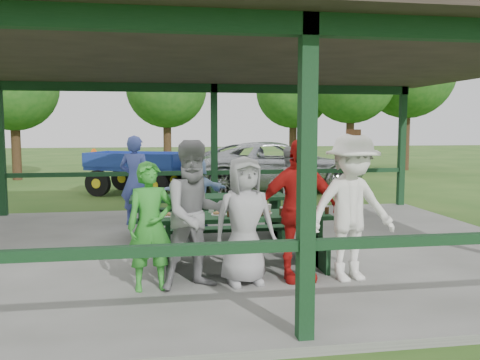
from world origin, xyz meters
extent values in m
plane|color=#264F18|center=(0.00, 0.00, 0.00)|extent=(90.00, 90.00, 0.00)
cube|color=#62625D|center=(0.00, 0.00, 0.05)|extent=(10.00, 8.00, 0.10)
cube|color=black|center=(0.00, -3.80, 1.60)|extent=(0.15, 0.15, 3.00)
cube|color=black|center=(-4.80, 3.80, 1.60)|extent=(0.15, 0.15, 3.00)
cube|color=black|center=(0.00, 3.80, 1.60)|extent=(0.15, 0.15, 3.00)
cube|color=black|center=(4.80, 3.80, 1.60)|extent=(0.15, 0.15, 3.00)
cube|color=black|center=(-2.40, -3.80, 1.00)|extent=(4.65, 0.10, 0.10)
cube|color=black|center=(-2.40, 3.80, 1.00)|extent=(4.65, 0.10, 0.10)
cube|color=black|center=(2.40, 3.80, 1.00)|extent=(4.65, 0.10, 0.10)
cube|color=black|center=(0.00, -3.80, 3.00)|extent=(9.80, 0.15, 0.20)
cube|color=black|center=(0.00, 3.80, 3.00)|extent=(9.80, 0.15, 0.20)
cube|color=black|center=(0.00, 0.00, 3.22)|extent=(10.60, 8.60, 0.24)
cube|color=black|center=(-0.16, -1.20, 0.82)|extent=(2.48, 0.75, 0.06)
cube|color=black|center=(-0.16, -1.75, 0.53)|extent=(2.48, 0.28, 0.05)
cube|color=black|center=(-0.16, -0.65, 0.53)|extent=(2.48, 0.28, 0.05)
cube|color=black|center=(-1.22, -1.20, 0.47)|extent=(0.06, 0.70, 0.75)
cube|color=black|center=(0.90, -1.20, 0.47)|extent=(0.06, 0.70, 0.75)
cube|color=black|center=(-1.22, -1.20, 0.33)|extent=(0.06, 1.39, 0.45)
cube|color=black|center=(0.90, -1.20, 0.33)|extent=(0.06, 1.39, 0.45)
cube|color=black|center=(-0.44, 0.80, 0.82)|extent=(2.80, 0.75, 0.06)
cube|color=black|center=(-0.44, 0.25, 0.53)|extent=(2.80, 0.28, 0.05)
cube|color=black|center=(-0.44, 1.35, 0.53)|extent=(2.80, 0.28, 0.05)
cube|color=black|center=(-1.66, 0.80, 0.47)|extent=(0.06, 0.70, 0.75)
cube|color=black|center=(0.79, 0.80, 0.47)|extent=(0.06, 0.70, 0.75)
cube|color=black|center=(-1.66, 0.80, 0.33)|extent=(0.06, 1.39, 0.45)
cube|color=black|center=(0.79, 0.80, 0.33)|extent=(0.06, 1.39, 0.45)
cylinder|color=white|center=(-1.22, -1.20, 0.86)|extent=(0.22, 0.22, 0.01)
torus|color=olive|center=(-1.26, -1.22, 0.88)|extent=(0.10, 0.10, 0.03)
torus|color=olive|center=(-1.18, -1.22, 0.88)|extent=(0.10, 0.10, 0.03)
torus|color=olive|center=(-1.22, -1.16, 0.88)|extent=(0.10, 0.10, 0.03)
cylinder|color=white|center=(-0.50, -1.20, 0.86)|extent=(0.22, 0.22, 0.01)
torus|color=olive|center=(-0.54, -1.22, 0.88)|extent=(0.10, 0.10, 0.03)
torus|color=olive|center=(-0.46, -1.22, 0.88)|extent=(0.10, 0.10, 0.03)
torus|color=olive|center=(-0.50, -1.16, 0.88)|extent=(0.10, 0.10, 0.03)
cylinder|color=white|center=(0.16, -1.20, 0.86)|extent=(0.22, 0.22, 0.01)
torus|color=olive|center=(0.12, -1.22, 0.88)|extent=(0.10, 0.10, 0.03)
torus|color=olive|center=(0.20, -1.22, 0.88)|extent=(0.10, 0.10, 0.03)
torus|color=olive|center=(0.16, -1.16, 0.88)|extent=(0.10, 0.10, 0.03)
cylinder|color=white|center=(0.93, -1.20, 0.86)|extent=(0.22, 0.22, 0.01)
torus|color=olive|center=(0.89, -1.22, 0.88)|extent=(0.10, 0.10, 0.03)
torus|color=olive|center=(0.97, -1.22, 0.88)|extent=(0.10, 0.10, 0.03)
torus|color=olive|center=(0.93, -1.16, 0.88)|extent=(0.10, 0.10, 0.03)
cylinder|color=#381E0F|center=(-0.38, -1.38, 0.90)|extent=(0.06, 0.06, 0.10)
cylinder|color=#381E0F|center=(-0.12, -1.38, 0.90)|extent=(0.06, 0.06, 0.10)
cylinder|color=#381E0F|center=(0.07, -1.38, 0.90)|extent=(0.06, 0.06, 0.10)
cylinder|color=#381E0F|center=(0.37, -1.38, 0.90)|extent=(0.06, 0.06, 0.10)
cylinder|color=#381E0F|center=(0.87, -1.38, 0.90)|extent=(0.06, 0.06, 0.10)
cylinder|color=#381E0F|center=(1.04, -1.38, 0.90)|extent=(0.06, 0.06, 0.10)
cone|color=white|center=(-0.94, -1.00, 0.90)|extent=(0.09, 0.09, 0.10)
cone|color=white|center=(-0.59, -1.00, 0.90)|extent=(0.09, 0.09, 0.10)
cone|color=white|center=(-0.15, -1.00, 0.90)|extent=(0.09, 0.09, 0.10)
cone|color=white|center=(0.27, -1.00, 0.90)|extent=(0.09, 0.09, 0.10)
imported|color=#2E8F2A|center=(-1.45, -2.10, 0.89)|extent=(0.63, 0.46, 1.58)
imported|color=gray|center=(-0.89, -2.11, 1.02)|extent=(1.05, 0.92, 1.84)
imported|color=#99999C|center=(-0.28, -2.05, 0.91)|extent=(0.86, 0.63, 1.63)
imported|color=#AA1411|center=(0.43, -2.00, 1.02)|extent=(1.09, 0.46, 1.85)
imported|color=white|center=(1.12, -2.12, 1.05)|extent=(1.33, 0.90, 1.91)
cylinder|color=#51311B|center=(1.12, -2.12, 1.95)|extent=(0.37, 0.37, 0.02)
cylinder|color=#51311B|center=(1.12, -2.12, 2.01)|extent=(0.22, 0.22, 0.11)
imported|color=#98BBEC|center=(-0.60, 1.64, 0.82)|extent=(1.39, 0.75, 1.43)
imported|color=#3C4B9E|center=(-1.80, 2.18, 1.01)|extent=(0.78, 0.65, 1.82)
imported|color=gray|center=(1.27, 1.66, 0.90)|extent=(0.81, 0.65, 1.60)
imported|color=silver|center=(2.47, 7.79, 0.81)|extent=(6.01, 3.18, 1.61)
cube|color=navy|center=(-1.95, 7.77, 0.83)|extent=(3.26, 2.55, 0.13)
cube|color=navy|center=(-2.26, 7.11, 1.09)|extent=(2.67, 1.28, 0.42)
cube|color=navy|center=(-1.65, 8.43, 1.09)|extent=(2.67, 1.28, 0.42)
cube|color=navy|center=(-3.28, 8.38, 1.09)|extent=(0.67, 1.35, 0.42)
cube|color=navy|center=(-0.63, 7.16, 1.09)|extent=(0.67, 1.35, 0.42)
cylinder|color=black|center=(-3.13, 7.45, 0.40)|extent=(0.80, 0.50, 0.79)
cylinder|color=yellow|center=(-3.13, 7.45, 0.40)|extent=(0.36, 0.33, 0.29)
cylinder|color=black|center=(-2.48, 8.87, 0.40)|extent=(0.80, 0.50, 0.79)
cylinder|color=yellow|center=(-2.48, 8.87, 0.40)|extent=(0.36, 0.33, 0.29)
cylinder|color=black|center=(-1.43, 6.67, 0.40)|extent=(0.80, 0.50, 0.79)
cylinder|color=yellow|center=(-1.43, 6.67, 0.40)|extent=(0.36, 0.33, 0.29)
cylinder|color=black|center=(-0.78, 8.08, 0.40)|extent=(0.80, 0.50, 0.79)
cylinder|color=yellow|center=(-0.78, 8.08, 0.40)|extent=(0.36, 0.33, 0.29)
cube|color=navy|center=(-0.16, 6.94, 0.73)|extent=(0.98, 0.51, 0.08)
cone|color=#F2590C|center=(-3.33, 8.40, 1.20)|extent=(0.19, 0.39, 0.42)
cylinder|color=#321F14|center=(-6.83, 12.89, 1.35)|extent=(0.36, 0.36, 2.69)
sphere|color=#1A5015|center=(-6.83, 12.89, 3.66)|extent=(3.45, 3.45, 3.45)
cylinder|color=#321F14|center=(-0.87, 15.09, 1.41)|extent=(0.36, 0.36, 2.83)
sphere|color=#1A5015|center=(-0.87, 15.09, 3.85)|extent=(3.62, 3.62, 3.62)
cylinder|color=#321F14|center=(5.21, 15.79, 1.41)|extent=(0.36, 0.36, 2.82)
sphere|color=#1A5015|center=(5.21, 15.79, 3.83)|extent=(3.60, 3.60, 3.60)
cylinder|color=#321F14|center=(7.38, 13.87, 1.56)|extent=(0.36, 0.36, 3.11)
sphere|color=#1A5015|center=(7.38, 13.87, 4.23)|extent=(3.98, 3.98, 3.98)
cylinder|color=#321F14|center=(10.55, 14.71, 1.73)|extent=(0.36, 0.36, 3.47)
sphere|color=#1A5015|center=(10.55, 14.71, 4.72)|extent=(4.44, 4.44, 4.44)
camera|label=1|loc=(-1.35, -8.28, 2.10)|focal=38.00mm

